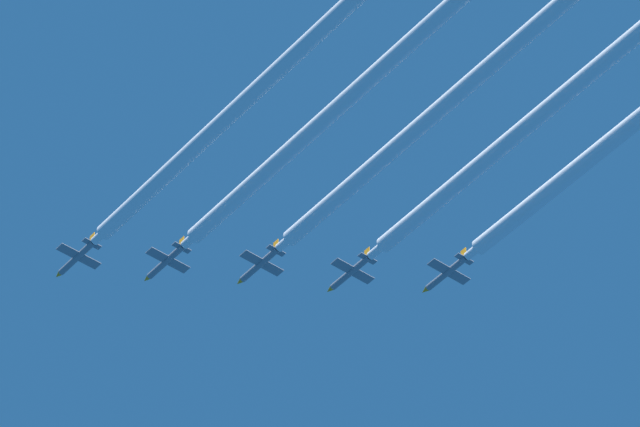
# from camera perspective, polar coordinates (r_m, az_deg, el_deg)

# --- Properties ---
(jet_lead) EXTENTS (7.54, 10.97, 2.64)m
(jet_lead) POSITION_cam_1_polar(r_m,az_deg,el_deg) (378.05, -5.86, -1.08)
(jet_lead) COLOR slate
(jet_second_echelon) EXTENTS (7.54, 10.97, 2.64)m
(jet_second_echelon) POSITION_cam_1_polar(r_m,az_deg,el_deg) (375.72, -3.73, -1.17)
(jet_second_echelon) COLOR slate
(jet_third_echelon) EXTENTS (7.54, 10.97, 2.64)m
(jet_third_echelon) POSITION_cam_1_polar(r_m,az_deg,el_deg) (373.25, -1.47, -1.25)
(jet_third_echelon) COLOR slate
(jet_fourth_echelon) EXTENTS (7.54, 10.97, 2.64)m
(jet_fourth_echelon) POSITION_cam_1_polar(r_m,az_deg,el_deg) (372.81, 0.72, -1.44)
(jet_fourth_echelon) COLOR slate
(jet_fifth_echelon) EXTENTS (7.54, 10.97, 2.64)m
(jet_fifth_echelon) POSITION_cam_1_polar(r_m,az_deg,el_deg) (371.43, 3.03, -1.45)
(jet_fifth_echelon) COLOR slate
(smoke_trail_lead) EXTENTS (2.60, 66.40, 2.60)m
(smoke_trail_lead) POSITION_cam_1_polar(r_m,az_deg,el_deg) (355.10, -2.37, 2.19)
(smoke_trail_lead) COLOR white
(smoke_trail_second_echelon) EXTENTS (2.60, 68.87, 2.60)m
(smoke_trail_second_echelon) POSITION_cam_1_polar(r_m,az_deg,el_deg) (352.94, 0.05, 2.21)
(smoke_trail_second_echelon) COLOR white
(smoke_trail_third_echelon) EXTENTS (2.60, 72.78, 2.60)m
(smoke_trail_third_echelon) POSITION_cam_1_polar(r_m,az_deg,el_deg) (350.45, 2.68, 2.33)
(smoke_trail_third_echelon) COLOR white
(smoke_trail_fourth_echelon) EXTENTS (2.60, 82.39, 2.60)m
(smoke_trail_fourth_echelon) POSITION_cam_1_polar(r_m,az_deg,el_deg) (348.69, 5.54, 2.57)
(smoke_trail_fourth_echelon) COLOR white
(smoke_trail_fifth_echelon) EXTENTS (2.60, 69.31, 2.60)m
(smoke_trail_fifth_echelon) POSITION_cam_1_polar(r_m,az_deg,el_deg) (351.54, 7.27, 1.96)
(smoke_trail_fifth_echelon) COLOR white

